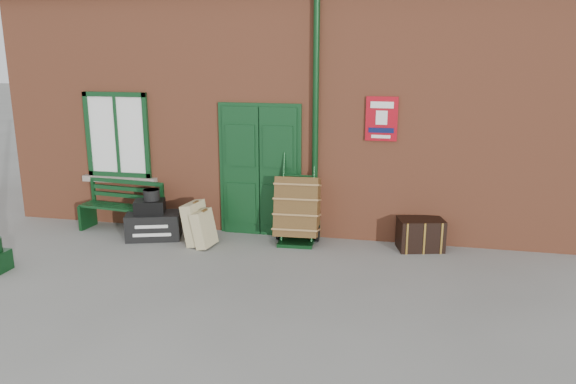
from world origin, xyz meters
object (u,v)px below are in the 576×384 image
(houdini_trunk, at_px, (154,226))
(porter_trolley, at_px, (297,208))
(dark_trunk, at_px, (420,234))
(bench, at_px, (123,205))

(houdini_trunk, height_order, porter_trolley, porter_trolley)
(porter_trolley, height_order, dark_trunk, porter_trolley)
(houdini_trunk, bearing_deg, porter_trolley, -8.68)
(porter_trolley, bearing_deg, dark_trunk, -2.59)
(houdini_trunk, relative_size, dark_trunk, 1.27)
(bench, height_order, porter_trolley, porter_trolley)
(porter_trolley, bearing_deg, bench, 178.14)
(houdini_trunk, bearing_deg, dark_trunk, -12.46)
(bench, relative_size, porter_trolley, 1.04)
(porter_trolley, xyz_separation_m, dark_trunk, (2.00, 0.03, -0.32))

